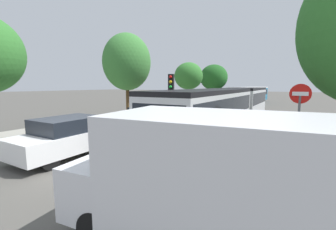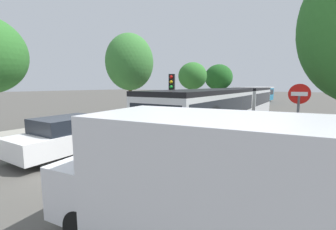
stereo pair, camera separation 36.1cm
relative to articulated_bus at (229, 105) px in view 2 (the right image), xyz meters
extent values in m
plane|color=#4F4C47|center=(-1.74, -10.75, -1.47)|extent=(200.00, 200.00, 0.00)
cube|color=#9E998E|center=(-8.30, 5.40, -1.40)|extent=(3.20, 42.30, 0.14)
cube|color=silver|center=(0.11, -3.70, -0.16)|extent=(2.84, 9.64, 2.06)
cube|color=black|center=(0.11, -3.70, 0.21)|extent=(2.85, 9.26, 0.91)
cube|color=black|center=(0.11, -3.70, 0.97)|extent=(2.84, 9.64, 0.20)
cube|color=silver|center=(-0.15, 5.36, -0.16)|extent=(2.76, 6.62, 2.06)
cube|color=black|center=(-0.15, 5.36, 0.21)|extent=(2.77, 6.36, 0.91)
cube|color=black|center=(-0.15, 5.36, 0.97)|extent=(2.76, 6.62, 0.20)
cylinder|color=black|center=(-0.05, 1.59, -0.16)|extent=(1.93, 1.06, 1.90)
cube|color=black|center=(0.24, -8.44, 0.09)|extent=(2.26, 0.17, 1.11)
cylinder|color=black|center=(1.27, -6.73, -0.96)|extent=(0.33, 1.02, 1.01)
cylinder|color=black|center=(-0.88, -6.79, -0.96)|extent=(0.33, 1.02, 1.01)
cylinder|color=black|center=(1.10, -0.61, -0.96)|extent=(0.33, 1.02, 1.01)
cylinder|color=black|center=(-1.06, -0.67, -0.96)|extent=(0.33, 1.02, 1.01)
cylinder|color=black|center=(0.92, 5.39, -0.96)|extent=(0.33, 1.02, 1.01)
cylinder|color=black|center=(-1.23, 5.33, -0.96)|extent=(0.33, 1.02, 1.01)
cube|color=teal|center=(-3.37, 21.55, -0.19)|extent=(3.51, 11.67, 2.00)
cube|color=black|center=(-3.37, 21.55, 0.17)|extent=(3.49, 11.10, 0.84)
cube|color=silver|center=(-3.37, 21.55, 0.91)|extent=(3.51, 11.67, 0.20)
cylinder|color=black|center=(-4.12, 25.42, -0.97)|extent=(0.38, 1.02, 1.00)
cylinder|color=black|center=(-1.98, 25.24, -0.97)|extent=(0.38, 1.02, 1.00)
cylinder|color=black|center=(-4.73, 18.20, -0.97)|extent=(0.38, 1.02, 1.00)
cylinder|color=black|center=(-2.60, 18.02, -0.97)|extent=(0.38, 1.02, 1.00)
cube|color=white|center=(-3.14, -9.64, -0.84)|extent=(2.03, 4.46, 0.71)
cube|color=black|center=(-3.14, -9.74, -0.21)|extent=(1.80, 2.37, 0.54)
cylinder|color=black|center=(-3.98, -8.27, -1.13)|extent=(0.26, 0.68, 0.67)
cylinder|color=black|center=(-2.42, -8.20, -1.13)|extent=(0.26, 0.68, 0.67)
cylinder|color=black|center=(-3.87, -11.07, -1.13)|extent=(0.26, 0.68, 0.67)
cylinder|color=black|center=(-2.31, -11.01, -1.13)|extent=(0.26, 0.68, 0.67)
cube|color=navy|center=(-3.35, -4.04, -0.86)|extent=(1.98, 4.35, 0.69)
cube|color=black|center=(-3.35, -4.14, -0.25)|extent=(1.76, 2.31, 0.53)
cylinder|color=black|center=(-4.17, -2.70, -1.14)|extent=(0.25, 0.66, 0.65)
cylinder|color=black|center=(-2.64, -2.64, -1.14)|extent=(0.25, 0.66, 0.65)
cylinder|color=black|center=(-4.06, -5.44, -1.14)|extent=(0.25, 0.66, 0.65)
cylinder|color=black|center=(-2.53, -5.38, -1.14)|extent=(0.25, 0.66, 0.65)
cube|color=#B21E19|center=(-3.62, 1.53, -0.87)|extent=(1.94, 4.26, 0.68)
cube|color=black|center=(-3.61, 1.43, -0.27)|extent=(1.72, 2.26, 0.52)
cylinder|color=black|center=(-4.42, 2.84, -1.15)|extent=(0.24, 0.65, 0.64)
cylinder|color=black|center=(-2.93, 2.90, -1.15)|extent=(0.24, 0.65, 0.64)
cylinder|color=black|center=(-4.31, 0.16, -1.15)|extent=(0.24, 0.65, 0.64)
cylinder|color=black|center=(-2.82, 0.22, -1.15)|extent=(0.24, 0.65, 0.64)
cube|color=#236638|center=(-3.26, 7.83, -0.88)|extent=(1.90, 4.16, 0.66)
cube|color=black|center=(-3.25, 7.73, -0.30)|extent=(1.68, 2.21, 0.51)
cylinder|color=black|center=(-4.04, 9.11, -1.16)|extent=(0.24, 0.63, 0.62)
cylinder|color=black|center=(-2.58, 9.16, -1.16)|extent=(0.24, 0.63, 0.62)
cylinder|color=black|center=(-3.93, 6.49, -1.16)|extent=(0.24, 0.63, 0.62)
cylinder|color=black|center=(-2.48, 6.55, -1.16)|extent=(0.24, 0.63, 0.62)
cube|color=silver|center=(3.87, -11.48, -0.16)|extent=(4.35, 2.58, 2.00)
cube|color=silver|center=(1.40, -11.84, -0.63)|extent=(1.17, 2.01, 1.00)
cylinder|color=black|center=(1.92, -12.62, -1.11)|extent=(0.75, 0.34, 0.72)
cylinder|color=black|center=(1.67, -10.95, -1.11)|extent=(0.75, 0.34, 0.72)
cylinder|color=black|center=(4.93, -10.47, -1.11)|extent=(0.75, 0.34, 0.72)
cylinder|color=#56595E|center=(-2.07, -3.81, 0.23)|extent=(0.12, 0.12, 3.40)
cube|color=black|center=(-2.07, -3.81, 1.48)|extent=(0.38, 0.33, 0.90)
sphere|color=red|center=(-2.03, -3.95, 1.76)|extent=(0.18, 0.18, 0.18)
sphere|color=#EAAD14|center=(-2.03, -3.95, 1.48)|extent=(0.18, 0.18, 0.18)
sphere|color=green|center=(-2.03, -3.95, 1.20)|extent=(0.18, 0.18, 0.18)
cylinder|color=#56595E|center=(4.46, -5.67, -0.27)|extent=(0.08, 0.08, 2.40)
cylinder|color=red|center=(4.46, -5.67, 1.00)|extent=(0.70, 0.03, 0.70)
cube|color=white|center=(4.46, -5.69, 1.00)|extent=(0.50, 0.04, 0.14)
cylinder|color=#51381E|center=(-7.94, -1.13, -0.01)|extent=(0.27, 0.27, 2.91)
ellipsoid|color=#3D7F38|center=(-7.94, -1.13, 3.14)|extent=(3.85, 3.85, 4.54)
ellipsoid|color=#33752D|center=(-7.64, -1.33, 2.46)|extent=(2.31, 2.31, 2.49)
cylinder|color=#51381E|center=(-7.73, 9.28, -0.15)|extent=(0.35, 0.35, 2.64)
ellipsoid|color=#33752D|center=(-7.73, 9.28, 2.38)|extent=(3.39, 3.39, 3.21)
cylinder|color=#51381E|center=(-7.82, 17.72, -0.22)|extent=(0.27, 0.27, 2.49)
ellipsoid|color=#1E561E|center=(-7.82, 17.72, 2.46)|extent=(4.12, 4.12, 3.83)
ellipsoid|color=#1E561E|center=(-7.85, 17.89, 1.88)|extent=(2.47, 2.47, 2.11)
camera|label=1|loc=(4.78, -14.91, 1.31)|focal=24.00mm
camera|label=2|loc=(5.09, -14.71, 1.31)|focal=24.00mm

